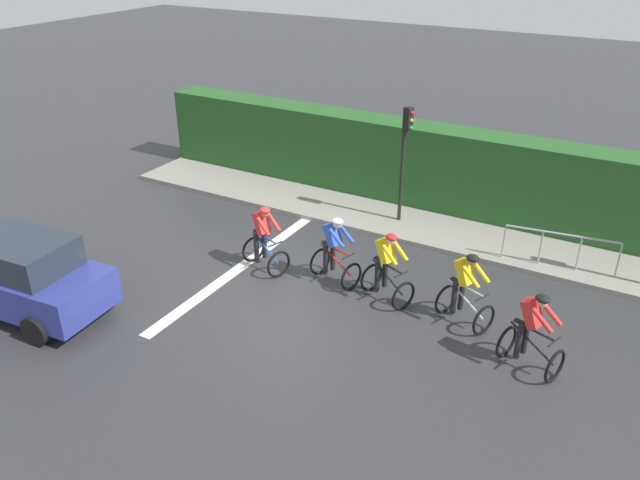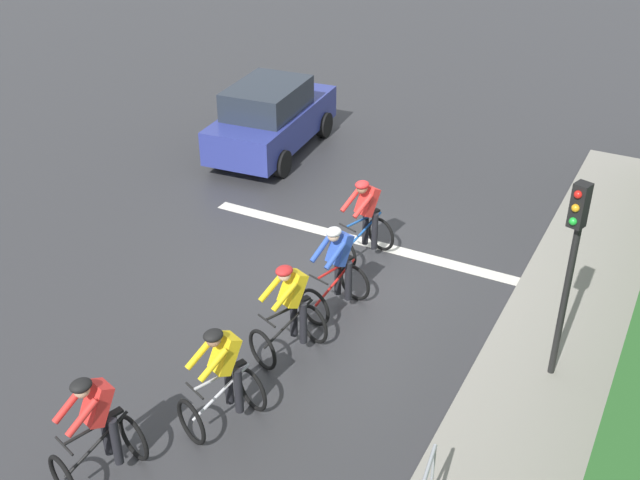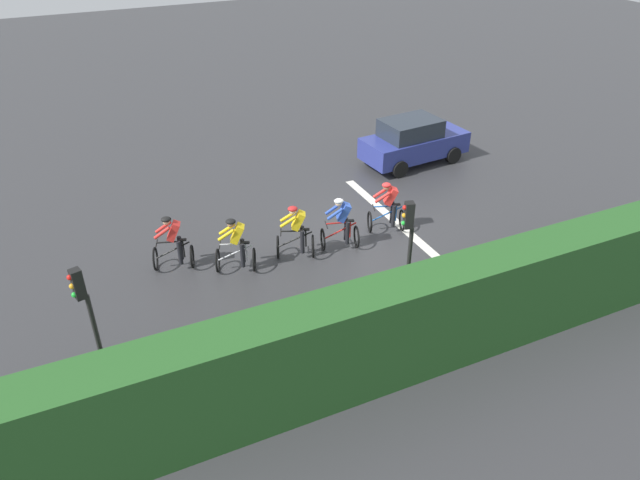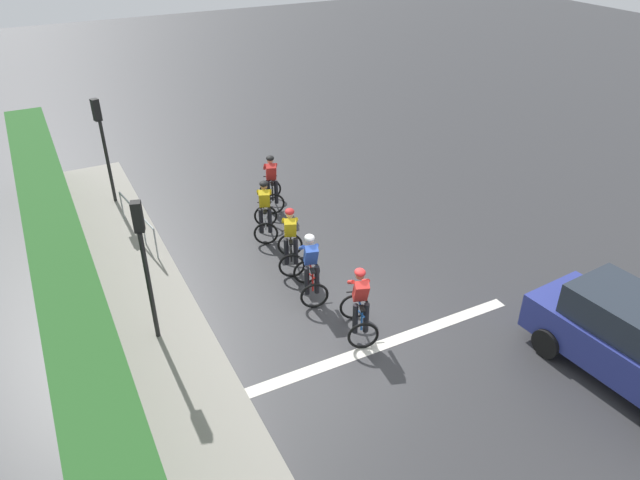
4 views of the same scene
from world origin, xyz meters
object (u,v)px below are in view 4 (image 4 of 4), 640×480
(cyclist_lead, at_px, (271,183))
(cyclist_trailing, at_px, (360,305))
(cyclist_second, at_px, (265,211))
(pedestrian_railing_kerbside, at_px, (137,218))
(car_navy, at_px, (631,341))
(cyclist_mid, at_px, (291,241))
(cyclist_fourth, at_px, (311,269))
(traffic_light_far_junction, at_px, (102,136))
(traffic_light_near_crossing, at_px, (144,252))

(cyclist_lead, distance_m, cyclist_trailing, 6.53)
(cyclist_second, relative_size, pedestrian_railing_kerbside, 0.63)
(cyclist_lead, distance_m, car_navy, 10.56)
(cyclist_mid, height_order, pedestrian_railing_kerbside, cyclist_mid)
(cyclist_fourth, xyz_separation_m, cyclist_trailing, (0.30, -1.76, 0.00))
(cyclist_trailing, xyz_separation_m, car_navy, (4.10, -3.52, 0.08))
(cyclist_lead, height_order, traffic_light_far_junction, traffic_light_far_junction)
(cyclist_lead, height_order, cyclist_fourth, same)
(cyclist_mid, bearing_deg, traffic_light_near_crossing, -161.79)
(cyclist_fourth, relative_size, cyclist_trailing, 1.00)
(cyclist_trailing, height_order, car_navy, car_navy)
(cyclist_lead, height_order, cyclist_trailing, same)
(cyclist_second, xyz_separation_m, traffic_light_far_junction, (-3.45, 4.03, 1.43))
(cyclist_trailing, xyz_separation_m, traffic_light_near_crossing, (-3.97, 1.89, 1.43))
(cyclist_second, relative_size, car_navy, 0.39)
(traffic_light_near_crossing, relative_size, pedestrian_railing_kerbside, 1.27)
(cyclist_second, distance_m, traffic_light_far_junction, 5.49)
(traffic_light_near_crossing, relative_size, traffic_light_far_junction, 1.00)
(traffic_light_near_crossing, bearing_deg, car_navy, -33.87)
(cyclist_fourth, bearing_deg, traffic_light_near_crossing, 177.89)
(cyclist_second, xyz_separation_m, traffic_light_near_crossing, (-3.83, -3.04, 1.43))
(car_navy, bearing_deg, cyclist_mid, 122.74)
(car_navy, relative_size, traffic_light_far_junction, 1.27)
(traffic_light_near_crossing, height_order, traffic_light_far_junction, same)
(cyclist_mid, distance_m, cyclist_trailing, 3.15)
(traffic_light_near_crossing, bearing_deg, cyclist_mid, 18.21)
(traffic_light_near_crossing, bearing_deg, cyclist_trailing, -25.51)
(car_navy, relative_size, traffic_light_near_crossing, 1.27)
(cyclist_fourth, height_order, traffic_light_far_junction, traffic_light_far_junction)
(cyclist_fourth, bearing_deg, cyclist_second, 87.02)
(traffic_light_far_junction, distance_m, pedestrian_railing_kerbside, 3.10)
(cyclist_trailing, relative_size, car_navy, 0.39)
(cyclist_mid, bearing_deg, cyclist_fourth, -94.93)
(pedestrian_railing_kerbside, bearing_deg, car_navy, -52.51)
(cyclist_fourth, height_order, pedestrian_railing_kerbside, cyclist_fourth)
(cyclist_fourth, relative_size, pedestrian_railing_kerbside, 0.63)
(cyclist_fourth, height_order, car_navy, car_navy)
(traffic_light_far_junction, bearing_deg, cyclist_lead, -29.89)
(cyclist_lead, distance_m, pedestrian_railing_kerbside, 4.12)
(cyclist_trailing, relative_size, pedestrian_railing_kerbside, 0.63)
(cyclist_mid, height_order, cyclist_fourth, same)
(cyclist_mid, xyz_separation_m, cyclist_fourth, (-0.12, -1.38, 0.00))
(cyclist_second, distance_m, car_navy, 9.46)
(cyclist_mid, distance_m, car_navy, 7.92)
(cyclist_mid, bearing_deg, cyclist_trailing, -86.62)
(cyclist_trailing, bearing_deg, cyclist_second, 91.62)
(cyclist_lead, distance_m, cyclist_second, 1.78)
(traffic_light_far_junction, xyz_separation_m, pedestrian_railing_kerbside, (0.20, -2.72, -1.47))
(cyclist_lead, relative_size, cyclist_trailing, 1.00)
(cyclist_second, relative_size, traffic_light_near_crossing, 0.50)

